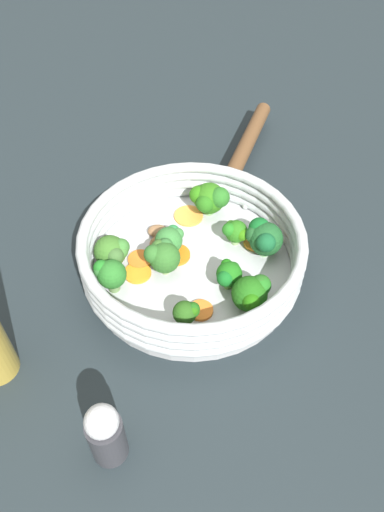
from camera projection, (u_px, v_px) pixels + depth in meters
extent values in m
plane|color=#1E282B|center=(192.00, 272.00, 0.67)|extent=(4.00, 4.00, 0.00)
cylinder|color=#B2B5B7|center=(192.00, 268.00, 0.66)|extent=(0.27, 0.27, 0.02)
torus|color=#B2BABD|center=(192.00, 260.00, 0.65)|extent=(0.29, 0.29, 0.01)
torus|color=#B2BABD|center=(192.00, 253.00, 0.64)|extent=(0.29, 0.29, 0.01)
torus|color=#B2BABD|center=(192.00, 245.00, 0.63)|extent=(0.29, 0.29, 0.01)
torus|color=#B2BABD|center=(192.00, 237.00, 0.62)|extent=(0.29, 0.29, 0.01)
cylinder|color=brown|center=(245.00, 147.00, 0.80)|extent=(0.23, 0.07, 0.02)
sphere|color=#B4B8B8|center=(245.00, 206.00, 0.72)|extent=(0.01, 0.01, 0.01)
sphere|color=#B0B3B7|center=(197.00, 195.00, 0.74)|extent=(0.01, 0.01, 0.01)
cylinder|color=#F9963B|center=(188.00, 216.00, 0.71)|extent=(0.06, 0.06, 0.00)
cylinder|color=#F99935|center=(265.00, 241.00, 0.68)|extent=(0.04, 0.04, 0.00)
cylinder|color=orange|center=(255.00, 242.00, 0.68)|extent=(0.04, 0.04, 0.00)
cylinder|color=orange|center=(140.00, 259.00, 0.66)|extent=(0.05, 0.05, 0.00)
cylinder|color=orange|center=(201.00, 310.00, 0.60)|extent=(0.04, 0.04, 0.00)
cylinder|color=orange|center=(176.00, 255.00, 0.66)|extent=(0.04, 0.04, 0.00)
cylinder|color=orange|center=(138.00, 273.00, 0.64)|extent=(0.04, 0.04, 0.00)
cylinder|color=#6E9955|center=(248.00, 303.00, 0.60)|extent=(0.02, 0.02, 0.01)
sphere|color=#1D5B14|center=(249.00, 294.00, 0.59)|extent=(0.04, 0.04, 0.04)
sphere|color=#1E641B|center=(261.00, 285.00, 0.59)|extent=(0.02, 0.02, 0.02)
sphere|color=#1E600C|center=(251.00, 301.00, 0.57)|extent=(0.02, 0.02, 0.02)
sphere|color=#215B1A|center=(260.00, 285.00, 0.59)|extent=(0.03, 0.03, 0.03)
cylinder|color=#669855|center=(112.00, 261.00, 0.65)|extent=(0.02, 0.02, 0.02)
sphere|color=#356623|center=(110.00, 251.00, 0.63)|extent=(0.04, 0.04, 0.04)
sphere|color=#365D2A|center=(115.00, 256.00, 0.62)|extent=(0.02, 0.02, 0.02)
sphere|color=#386E2C|center=(121.00, 251.00, 0.63)|extent=(0.02, 0.02, 0.02)
sphere|color=#36702D|center=(121.00, 247.00, 0.63)|extent=(0.02, 0.02, 0.02)
cylinder|color=#7CA84F|center=(170.00, 248.00, 0.66)|extent=(0.02, 0.02, 0.01)
sphere|color=#327132|center=(169.00, 240.00, 0.65)|extent=(0.04, 0.04, 0.04)
sphere|color=#357437|center=(178.00, 234.00, 0.65)|extent=(0.02, 0.02, 0.02)
sphere|color=#28783A|center=(173.00, 231.00, 0.66)|extent=(0.02, 0.02, 0.02)
cylinder|color=#75A460|center=(209.00, 209.00, 0.71)|extent=(0.01, 0.01, 0.02)
sphere|color=#2A6815|center=(209.00, 198.00, 0.70)|extent=(0.04, 0.04, 0.04)
sphere|color=#25661F|center=(219.00, 197.00, 0.69)|extent=(0.03, 0.03, 0.03)
sphere|color=#286C11|center=(198.00, 195.00, 0.69)|extent=(0.03, 0.03, 0.03)
sphere|color=#236115|center=(205.00, 203.00, 0.69)|extent=(0.03, 0.03, 0.03)
cylinder|color=#84A666|center=(235.00, 239.00, 0.67)|extent=(0.01, 0.01, 0.01)
sphere|color=#256717|center=(236.00, 231.00, 0.66)|extent=(0.03, 0.03, 0.03)
sphere|color=#2D6E0F|center=(242.00, 235.00, 0.66)|extent=(0.02, 0.02, 0.02)
sphere|color=#2F631A|center=(231.00, 225.00, 0.67)|extent=(0.01, 0.01, 0.01)
sphere|color=#216C1B|center=(229.00, 230.00, 0.66)|extent=(0.02, 0.02, 0.02)
cylinder|color=#74A052|center=(185.00, 322.00, 0.58)|extent=(0.01, 0.01, 0.02)
sphere|color=#245217|center=(185.00, 313.00, 0.57)|extent=(0.03, 0.03, 0.03)
sphere|color=#1B5513|center=(193.00, 309.00, 0.57)|extent=(0.02, 0.02, 0.02)
sphere|color=#1B5A15|center=(193.00, 311.00, 0.57)|extent=(0.02, 0.02, 0.02)
sphere|color=#235A0E|center=(193.00, 310.00, 0.57)|extent=(0.01, 0.01, 0.01)
cylinder|color=#5D9542|center=(228.00, 282.00, 0.62)|extent=(0.01, 0.01, 0.02)
sphere|color=#1B6416|center=(229.00, 274.00, 0.61)|extent=(0.03, 0.03, 0.03)
sphere|color=#17600F|center=(227.00, 264.00, 0.61)|extent=(0.01, 0.01, 0.01)
sphere|color=#1C5C18|center=(235.00, 266.00, 0.61)|extent=(0.02, 0.02, 0.02)
sphere|color=#135F1E|center=(225.00, 278.00, 0.60)|extent=(0.02, 0.02, 0.02)
cylinder|color=#87A461|center=(165.00, 267.00, 0.64)|extent=(0.01, 0.01, 0.02)
sphere|color=#2C6024|center=(165.00, 258.00, 0.63)|extent=(0.04, 0.04, 0.04)
sphere|color=#2C6225|center=(153.00, 254.00, 0.62)|extent=(0.02, 0.02, 0.02)
sphere|color=#2E652D|center=(166.00, 245.00, 0.63)|extent=(0.02, 0.02, 0.02)
sphere|color=#366226|center=(160.00, 248.00, 0.63)|extent=(0.02, 0.02, 0.02)
cylinder|color=#63854B|center=(114.00, 284.00, 0.62)|extent=(0.01, 0.01, 0.02)
sphere|color=#256723|center=(112.00, 274.00, 0.61)|extent=(0.04, 0.04, 0.04)
sphere|color=#296329|center=(101.00, 271.00, 0.60)|extent=(0.02, 0.02, 0.02)
sphere|color=#1E6C1E|center=(101.00, 268.00, 0.60)|extent=(0.02, 0.02, 0.02)
cylinder|color=#6B9B5F|center=(264.00, 249.00, 0.66)|extent=(0.01, 0.01, 0.02)
sphere|color=#1A4E23|center=(266.00, 239.00, 0.65)|extent=(0.04, 0.04, 0.04)
sphere|color=#145029|center=(266.00, 243.00, 0.63)|extent=(0.03, 0.03, 0.03)
sphere|color=#10581F|center=(259.00, 228.00, 0.65)|extent=(0.03, 0.03, 0.03)
sphere|color=#1D4E24|center=(255.00, 235.00, 0.65)|extent=(0.02, 0.02, 0.02)
ellipsoid|color=brown|center=(155.00, 246.00, 0.67)|extent=(0.03, 0.03, 0.01)
ellipsoid|color=#8B613E|center=(158.00, 231.00, 0.68)|extent=(0.03, 0.04, 0.01)
cylinder|color=#333338|center=(107.00, 439.00, 0.49)|extent=(0.04, 0.04, 0.06)
sphere|color=silver|center=(101.00, 421.00, 0.46)|extent=(0.03, 0.03, 0.03)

